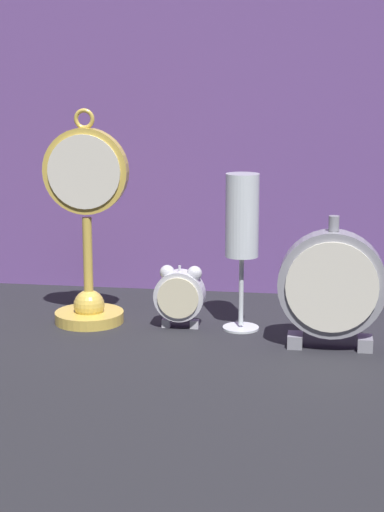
% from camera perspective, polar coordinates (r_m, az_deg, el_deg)
% --- Properties ---
extents(ground_plane, '(4.00, 4.00, 0.00)m').
position_cam_1_polar(ground_plane, '(1.15, -0.60, -6.34)').
color(ground_plane, '#232328').
extents(fabric_backdrop_drape, '(1.51, 0.01, 0.59)m').
position_cam_1_polar(fabric_backdrop_drape, '(1.41, 1.50, 9.29)').
color(fabric_backdrop_drape, '#6B478E').
rests_on(fabric_backdrop_drape, ground_plane).
extents(pocket_watch_on_stand, '(0.12, 0.10, 0.31)m').
position_cam_1_polar(pocket_watch_on_stand, '(1.25, -7.01, 1.31)').
color(pocket_watch_on_stand, gold).
rests_on(pocket_watch_on_stand, ground_plane).
extents(alarm_clock_twin_bell, '(0.07, 0.03, 0.09)m').
position_cam_1_polar(alarm_clock_twin_bell, '(1.24, -0.83, -2.52)').
color(alarm_clock_twin_bell, silver).
rests_on(alarm_clock_twin_bell, ground_plane).
extents(mantel_clock_silver, '(0.14, 0.04, 0.18)m').
position_cam_1_polar(mantel_clock_silver, '(1.15, 9.30, -1.95)').
color(mantel_clock_silver, gray).
rests_on(mantel_clock_silver, ground_plane).
extents(champagne_flute, '(0.05, 0.05, 0.23)m').
position_cam_1_polar(champagne_flute, '(1.21, 3.36, 2.05)').
color(champagne_flute, silver).
rests_on(champagne_flute, ground_plane).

